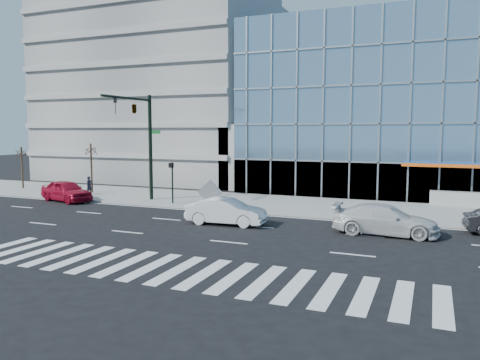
% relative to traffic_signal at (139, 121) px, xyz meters
% --- Properties ---
extents(ground, '(160.00, 160.00, 0.00)m').
position_rel_traffic_signal_xyz_m(ground, '(11.00, -4.57, -6.16)').
color(ground, black).
rests_on(ground, ground).
extents(sidewalk, '(120.00, 8.00, 0.15)m').
position_rel_traffic_signal_xyz_m(sidewalk, '(11.00, 3.43, -6.09)').
color(sidewalk, gray).
rests_on(sidewalk, ground).
extents(parking_garage, '(24.00, 24.00, 20.00)m').
position_rel_traffic_signal_xyz_m(parking_garage, '(-9.00, 21.43, 3.84)').
color(parking_garage, gray).
rests_on(parking_garage, ground).
extents(ramp_block, '(6.00, 8.00, 6.00)m').
position_rel_traffic_signal_xyz_m(ramp_block, '(5.00, 13.43, -3.16)').
color(ramp_block, gray).
rests_on(ramp_block, ground).
extents(tower_far_mid, '(13.00, 13.00, 60.00)m').
position_rel_traffic_signal_xyz_m(tower_far_mid, '(-47.00, 59.43, 23.84)').
color(tower_far_mid, '#4A6181').
rests_on(tower_far_mid, ground).
extents(tower_backdrop, '(14.00, 14.00, 48.00)m').
position_rel_traffic_signal_xyz_m(tower_backdrop, '(-19.00, 65.43, 17.84)').
color(tower_backdrop, gray).
rests_on(tower_backdrop, ground).
extents(traffic_signal, '(1.14, 5.74, 8.00)m').
position_rel_traffic_signal_xyz_m(traffic_signal, '(0.00, 0.00, 0.00)').
color(traffic_signal, black).
rests_on(traffic_signal, sidewalk).
extents(ped_signal_post, '(0.30, 0.33, 3.00)m').
position_rel_traffic_signal_xyz_m(ped_signal_post, '(2.50, 0.37, -4.02)').
color(ped_signal_post, black).
rests_on(ped_signal_post, sidewalk).
extents(street_tree_near, '(1.10, 1.10, 4.23)m').
position_rel_traffic_signal_xyz_m(street_tree_near, '(-7.00, 2.93, -2.39)').
color(street_tree_near, '#332319').
rests_on(street_tree_near, sidewalk).
extents(street_tree_far, '(1.10, 1.10, 3.87)m').
position_rel_traffic_signal_xyz_m(street_tree_far, '(-15.00, 2.93, -2.72)').
color(street_tree_far, '#332319').
rests_on(street_tree_far, sidewalk).
extents(white_suv, '(5.47, 2.29, 1.58)m').
position_rel_traffic_signal_xyz_m(white_suv, '(17.92, -3.83, -5.38)').
color(white_suv, silver).
rests_on(white_suv, ground).
extents(white_sedan, '(4.78, 1.93, 1.54)m').
position_rel_traffic_signal_xyz_m(white_sedan, '(9.08, -4.59, -5.39)').
color(white_sedan, silver).
rests_on(white_sedan, ground).
extents(red_sedan, '(5.15, 3.13, 1.64)m').
position_rel_traffic_signal_xyz_m(red_sedan, '(-6.04, -1.15, -5.35)').
color(red_sedan, '#AB0D29').
rests_on(red_sedan, ground).
extents(pedestrian, '(0.45, 0.61, 1.53)m').
position_rel_traffic_signal_xyz_m(pedestrian, '(-6.22, 1.68, -5.25)').
color(pedestrian, black).
rests_on(pedestrian, sidewalk).
extents(tilted_panel, '(1.76, 0.63, 1.84)m').
position_rel_traffic_signal_xyz_m(tilted_panel, '(5.46, 0.66, -5.10)').
color(tilted_panel, gray).
rests_on(tilted_panel, sidewalk).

